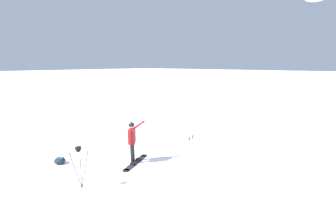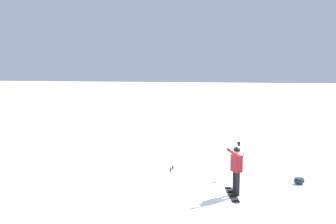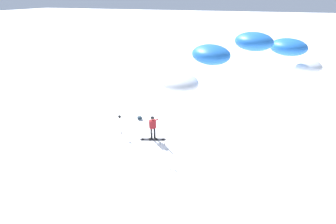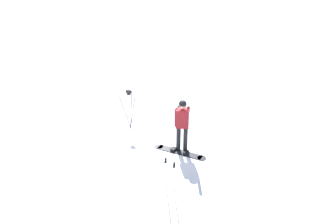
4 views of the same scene
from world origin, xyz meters
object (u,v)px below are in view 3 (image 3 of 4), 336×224
camera_tripod (120,121)px  ski_poles (162,149)px  snowboarder (153,125)px  gear_bag_large (140,118)px  traction_kite (251,58)px  snowboard (153,139)px

camera_tripod → ski_poles: 4.17m
snowboarder → gear_bag_large: size_ratio=3.02×
traction_kite → camera_tripod: bearing=-128.0°
snowboarder → ski_poles: 2.42m
camera_tripod → gear_bag_large: bearing=171.7°
snowboard → camera_tripod: (0.03, -2.40, 1.02)m
snowboard → gear_bag_large: 3.13m
traction_kite → ski_poles: 8.72m
traction_kite → camera_tripod: size_ratio=2.93×
snowboard → traction_kite: (6.01, 5.25, 7.37)m
traction_kite → ski_poles: (-4.16, -3.91, -6.59)m
snowboard → gear_bag_large: size_ratio=2.88×
snowboarder → snowboard: 1.06m
snowboarder → snowboard: size_ratio=1.05×
camera_tripod → ski_poles: (1.82, 3.74, -0.24)m
gear_bag_large → ski_poles: size_ratio=0.48×
snowboard → ski_poles: 2.41m
snowboarder → traction_kite: (6.13, 5.28, 6.32)m
gear_bag_large → camera_tripod: camera_tripod is taller
snowboarder → gear_bag_large: (-2.24, -2.02, -0.94)m
snowboard → gear_bag_large: gear_bag_large is taller
snowboard → ski_poles: size_ratio=1.39×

